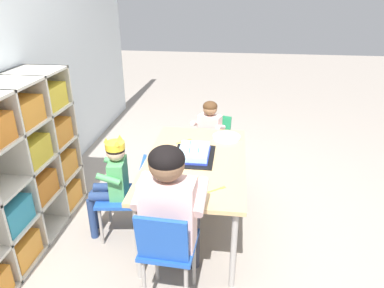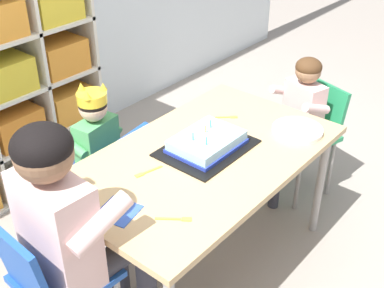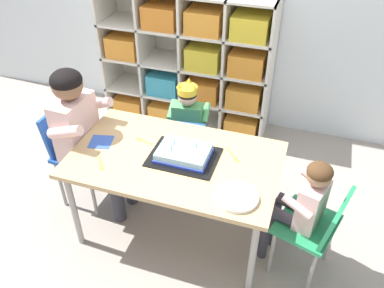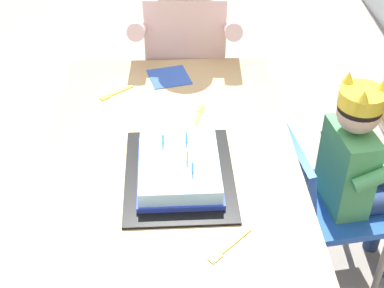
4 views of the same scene
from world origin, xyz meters
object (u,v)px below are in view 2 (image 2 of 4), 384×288
Objects in this scene: birthday_cake_on_tray at (207,143)px; fork_at_table_front_edge at (147,172)px; guest_at_table_side at (296,112)px; adult_helper_seated at (72,220)px; child_with_crown at (91,142)px; classroom_chair_adult_side at (52,281)px; fork_scattered_mid_table at (225,117)px; fork_by_napkin at (176,219)px; classroom_chair_blue at (110,173)px; activity_table at (203,165)px; classroom_chair_guest_side at (307,128)px; paper_plate_stack at (297,130)px.

fork_at_table_front_edge is (-0.29, 0.07, -0.02)m from birthday_cake_on_tray.
guest_at_table_side is 0.72m from birthday_cake_on_tray.
adult_helper_seated reaches higher than guest_at_table_side.
child_with_crown reaches higher than classroom_chair_adult_side.
classroom_chair_adult_side is 1.09m from fork_scattered_mid_table.
fork_at_table_front_edge is at bearing -84.60° from classroom_chair_adult_side.
fork_at_table_front_edge is (0.14, 0.28, -0.00)m from fork_by_napkin.
classroom_chair_blue is at bearing -103.92° from guest_at_table_side.
activity_table is 0.65m from adult_helper_seated.
child_with_crown is 0.84m from fork_by_napkin.
adult_helper_seated is (0.12, -0.01, 0.21)m from classroom_chair_adult_side.
fork_by_napkin reaches higher than activity_table.
birthday_cake_on_tray reaches higher than classroom_chair_guest_side.
birthday_cake_on_tray is at bearing -78.14° from classroom_chair_guest_side.
classroom_chair_blue is at bearing 84.93° from fork_at_table_front_edge.
child_with_crown and guest_at_table_side have the same top height.
birthday_cake_on_tray is (0.17, -0.58, 0.14)m from child_with_crown.
guest_at_table_side is (-0.09, 0.03, 0.13)m from classroom_chair_guest_side.
adult_helper_seated is 0.40m from fork_at_table_front_edge.
classroom_chair_adult_side is (-0.64, -0.53, -0.06)m from child_with_crown.
child_with_crown is 6.50× the size of fork_at_table_front_edge.
fork_at_table_front_edge is at bearing -83.03° from adult_helper_seated.
adult_helper_seated reaches higher than birthday_cake_on_tray.
activity_table is 1.52× the size of child_with_crown.
fork_by_napkin is at bearing 178.31° from paper_plate_stack.
paper_plate_stack is (1.18, -0.28, 0.19)m from classroom_chair_adult_side.
classroom_chair_blue is 0.78m from classroom_chair_adult_side.
fork_at_table_front_edge is (-0.24, 0.09, 0.05)m from activity_table.
activity_table is at bearing 68.35° from fork_scattered_mid_table.
classroom_chair_blue is 0.58× the size of adult_helper_seated.
adult_helper_seated is at bearing -90.00° from classroom_chair_adult_side.
fork_scattered_mid_table is at bearing 21.24° from activity_table.
guest_at_table_side is at bearing 7.13° from fork_at_table_front_edge.
paper_plate_stack reaches higher than fork_at_table_front_edge.
adult_helper_seated is 0.69m from birthday_cake_on_tray.
birthday_cake_on_tray is 3.43× the size of fork_scattered_mid_table.
fork_by_napkin and fork_scattered_mid_table have the same top height.
classroom_chair_adult_side reaches higher than activity_table.
classroom_chair_blue is at bearing -102.69° from classroom_chair_guest_side.
activity_table is 0.62m from child_with_crown.
guest_at_table_side is 3.54× the size of paper_plate_stack.
fork_by_napkin is (0.37, -0.26, 0.18)m from classroom_chair_adult_side.
fork_by_napkin is (0.25, -0.25, -0.03)m from adult_helper_seated.
fork_by_napkin is at bearing -66.82° from classroom_chair_guest_side.
activity_table is at bearing 93.74° from child_with_crown.
guest_at_table_side reaches higher than classroom_chair_guest_side.
activity_table is 9.87× the size of fork_at_table_front_edge.
classroom_chair_adult_side is at bearing 32.42° from child_with_crown.
adult_helper_seated is 0.36m from fork_by_napkin.
classroom_chair_guest_side is (0.97, -0.66, -0.11)m from child_with_crown.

